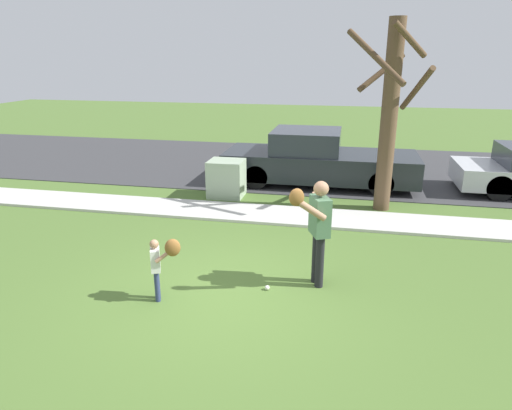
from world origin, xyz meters
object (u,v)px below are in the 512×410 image
at_px(utility_cabinet, 226,178).
at_px(person_child, 161,260).
at_px(person_adult, 317,223).
at_px(street_tree_near, 390,111).
at_px(baseball, 267,288).
at_px(parked_pickup_dark, 317,160).

bearing_deg(utility_cabinet, person_child, -85.04).
distance_m(person_adult, street_tree_near, 4.39).
distance_m(person_adult, person_child, 2.36).
bearing_deg(street_tree_near, utility_cabinet, 176.26).
height_order(person_adult, baseball, person_adult).
height_order(person_child, baseball, person_child).
height_order(utility_cabinet, parked_pickup_dark, parked_pickup_dark).
xyz_separation_m(person_adult, street_tree_near, (1.22, 4.04, 1.22)).
distance_m(baseball, street_tree_near, 5.25).
height_order(person_child, utility_cabinet, person_child).
bearing_deg(person_adult, utility_cabinet, -81.92).
xyz_separation_m(utility_cabinet, parked_pickup_dark, (2.14, 1.65, 0.21)).
distance_m(person_adult, utility_cabinet, 5.04).
xyz_separation_m(person_adult, utility_cabinet, (-2.59, 4.29, -0.57)).
bearing_deg(parked_pickup_dark, baseball, -92.35).
distance_m(baseball, parked_pickup_dark, 6.29).
bearing_deg(baseball, person_adult, 24.50).
relative_size(person_adult, baseball, 22.63).
bearing_deg(street_tree_near, baseball, -113.83).
height_order(utility_cabinet, street_tree_near, street_tree_near).
bearing_deg(utility_cabinet, person_adult, -58.90).
relative_size(utility_cabinet, street_tree_near, 0.22).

